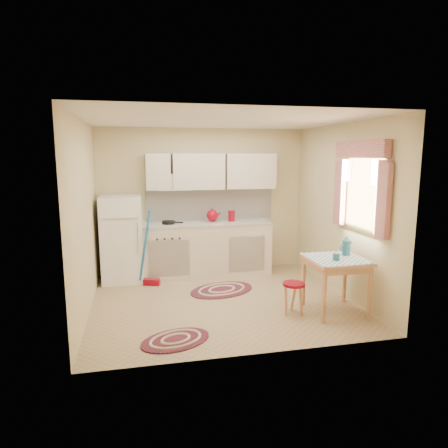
{
  "coord_description": "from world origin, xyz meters",
  "views": [
    {
      "loc": [
        -1.13,
        -5.29,
        2.04
      ],
      "look_at": [
        0.08,
        0.25,
        1.06
      ],
      "focal_mm": 32.0,
      "sensor_mm": 36.0,
      "label": 1
    }
  ],
  "objects": [
    {
      "name": "rug_center",
      "position": [
        0.08,
        0.42,
        0.01
      ],
      "size": [
        1.21,
        1.01,
        0.02
      ],
      "primitive_type": null,
      "rotation": [
        0.0,
        0.0,
        0.37
      ],
      "color": "maroon",
      "rests_on": "ground"
    },
    {
      "name": "frying_pan",
      "position": [
        -0.64,
        1.25,
        0.94
      ],
      "size": [
        0.28,
        0.28,
        0.05
      ],
      "primitive_type": "cylinder",
      "rotation": [
        0.0,
        0.0,
        -0.33
      ],
      "color": "black",
      "rests_on": "countertop"
    },
    {
      "name": "table",
      "position": [
        1.36,
        -0.71,
        0.36
      ],
      "size": [
        0.72,
        0.72,
        0.72
      ],
      "primitive_type": "cube",
      "color": "tan",
      "rests_on": "ground"
    },
    {
      "name": "countertop",
      "position": [
        -0.04,
        1.3,
        0.9
      ],
      "size": [
        2.27,
        0.62,
        0.04
      ],
      "primitive_type": "cube",
      "color": "#B3B1AA",
      "rests_on": "base_cabinets"
    },
    {
      "name": "mug",
      "position": [
        1.3,
        -0.81,
        0.77
      ],
      "size": [
        0.11,
        0.11,
        0.1
      ],
      "primitive_type": "cylinder",
      "rotation": [
        0.0,
        0.0,
        -0.43
      ],
      "color": "#28697D",
      "rests_on": "table"
    },
    {
      "name": "broom",
      "position": [
        -0.95,
        0.9,
        0.6
      ],
      "size": [
        0.3,
        0.2,
        1.2
      ],
      "primitive_type": null,
      "rotation": [
        0.0,
        0.0,
        -0.32
      ],
      "color": "#1D6FB9",
      "rests_on": "ground"
    },
    {
      "name": "red_canister",
      "position": [
        0.44,
        1.3,
        1.0
      ],
      "size": [
        0.12,
        0.12,
        0.16
      ],
      "primitive_type": "cylinder",
      "rotation": [
        0.0,
        0.0,
        -0.08
      ],
      "color": "maroon",
      "rests_on": "countertop"
    },
    {
      "name": "room_shell",
      "position": [
        0.16,
        0.24,
        1.6
      ],
      "size": [
        3.64,
        3.6,
        2.52
      ],
      "color": "tan",
      "rests_on": "ground"
    },
    {
      "name": "red_kettle",
      "position": [
        0.11,
        1.3,
        1.03
      ],
      "size": [
        0.28,
        0.27,
        0.22
      ],
      "primitive_type": null,
      "rotation": [
        0.0,
        0.0,
        0.42
      ],
      "color": "maroon",
      "rests_on": "countertop"
    },
    {
      "name": "base_cabinets",
      "position": [
        -0.04,
        1.3,
        0.44
      ],
      "size": [
        2.25,
        0.6,
        0.88
      ],
      "primitive_type": "cube",
      "color": "beige",
      "rests_on": "ground"
    },
    {
      "name": "coffee_pot",
      "position": [
        1.56,
        -0.59,
        0.86
      ],
      "size": [
        0.15,
        0.14,
        0.28
      ],
      "primitive_type": null,
      "rotation": [
        0.0,
        0.0,
        0.14
      ],
      "color": "#28697D",
      "rests_on": "table"
    },
    {
      "name": "fridge",
      "position": [
        -1.4,
        1.25,
        0.7
      ],
      "size": [
        0.65,
        0.6,
        1.4
      ],
      "primitive_type": "cube",
      "color": "white",
      "rests_on": "ground"
    },
    {
      "name": "stool",
      "position": [
        0.8,
        -0.67,
        0.21
      ],
      "size": [
        0.38,
        0.38,
        0.42
      ],
      "primitive_type": "cylinder",
      "rotation": [
        0.0,
        0.0,
        -0.4
      ],
      "color": "maroon",
      "rests_on": "ground"
    },
    {
      "name": "rug_left",
      "position": [
        -0.77,
        -1.11,
        0.01
      ],
      "size": [
        0.95,
        0.8,
        0.02
      ],
      "primitive_type": null,
      "rotation": [
        0.0,
        0.0,
        0.37
      ],
      "color": "maroon",
      "rests_on": "ground"
    }
  ]
}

